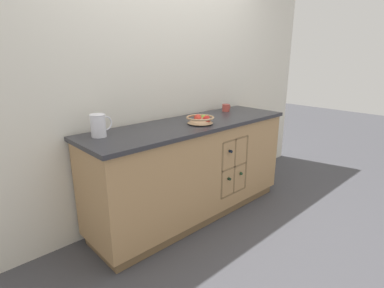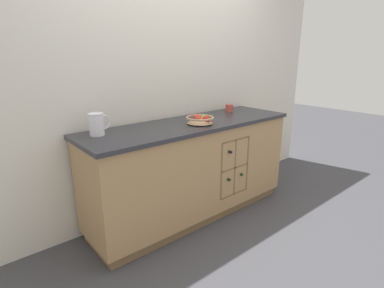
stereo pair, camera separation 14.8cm
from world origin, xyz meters
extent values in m
plane|color=#424247|center=(0.00, 0.00, 0.00)|extent=(14.00, 14.00, 0.00)
cube|color=silver|center=(0.00, 0.36, 1.27)|extent=(4.45, 0.06, 2.55)
cube|color=brown|center=(0.00, 0.00, 0.04)|extent=(1.99, 0.52, 0.09)
cube|color=tan|center=(0.00, 0.00, 0.49)|extent=(2.05, 0.58, 0.81)
cube|color=#2D2D33|center=(0.00, 0.00, 0.92)|extent=(2.09, 0.62, 0.03)
cube|color=brown|center=(0.29, -0.19, 0.50)|extent=(0.36, 0.01, 0.55)
cube|color=brown|center=(0.11, -0.24, 0.50)|extent=(0.02, 0.10, 0.55)
cube|color=brown|center=(0.47, -0.24, 0.50)|extent=(0.02, 0.10, 0.55)
cube|color=brown|center=(0.29, -0.24, 0.23)|extent=(0.36, 0.10, 0.02)
cube|color=brown|center=(0.29, -0.24, 0.50)|extent=(0.36, 0.10, 0.02)
cube|color=brown|center=(0.29, -0.24, 0.78)|extent=(0.36, 0.10, 0.02)
cube|color=brown|center=(0.29, -0.24, 0.50)|extent=(0.02, 0.10, 0.55)
cylinder|color=black|center=(0.20, -0.11, 0.41)|extent=(0.07, 0.22, 0.07)
cylinder|color=black|center=(0.20, -0.27, 0.41)|extent=(0.03, 0.09, 0.03)
cylinder|color=#19381E|center=(0.38, -0.11, 0.41)|extent=(0.07, 0.21, 0.07)
cylinder|color=#19381E|center=(0.38, -0.26, 0.41)|extent=(0.03, 0.09, 0.03)
cylinder|color=black|center=(0.20, -0.13, 0.68)|extent=(0.07, 0.20, 0.07)
cylinder|color=black|center=(0.20, -0.28, 0.68)|extent=(0.03, 0.08, 0.03)
cylinder|color=tan|center=(0.02, -0.09, 0.94)|extent=(0.11, 0.11, 0.01)
cone|color=tan|center=(0.02, -0.09, 0.97)|extent=(0.23, 0.23, 0.06)
torus|color=tan|center=(0.02, -0.09, 0.99)|extent=(0.25, 0.25, 0.02)
sphere|color=red|center=(0.05, -0.14, 0.98)|extent=(0.07, 0.07, 0.07)
sphere|color=red|center=(0.00, -0.08, 0.98)|extent=(0.07, 0.07, 0.07)
sphere|color=#7FA838|center=(0.07, -0.08, 0.97)|extent=(0.07, 0.07, 0.07)
sphere|color=red|center=(0.04, -0.03, 0.97)|extent=(0.07, 0.07, 0.07)
cylinder|color=white|center=(-0.85, 0.13, 1.02)|extent=(0.11, 0.11, 0.17)
torus|color=white|center=(-0.85, 0.13, 1.10)|extent=(0.12, 0.12, 0.01)
torus|color=white|center=(-0.79, 0.13, 1.03)|extent=(0.12, 0.01, 0.12)
cylinder|color=#B7473D|center=(0.65, 0.16, 0.97)|extent=(0.08, 0.08, 0.08)
torus|color=#B7473D|center=(0.70, 0.16, 0.97)|extent=(0.06, 0.01, 0.06)
camera|label=1|loc=(-1.83, -1.95, 1.54)|focal=28.00mm
camera|label=2|loc=(-1.72, -2.05, 1.54)|focal=28.00mm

